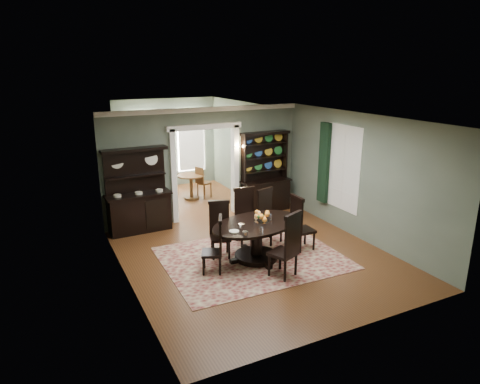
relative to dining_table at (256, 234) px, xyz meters
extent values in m
cube|color=brown|center=(0.05, 0.03, -0.58)|extent=(5.50, 6.00, 0.01)
cube|color=white|center=(0.05, 0.03, 2.42)|extent=(5.50, 6.00, 0.01)
cube|color=slate|center=(-2.70, 0.03, 0.92)|extent=(0.01, 6.00, 3.00)
cube|color=slate|center=(2.80, 0.03, 0.92)|extent=(0.01, 6.00, 3.00)
cube|color=slate|center=(0.05, -2.97, 0.92)|extent=(5.50, 0.01, 3.00)
cube|color=slate|center=(-1.78, 3.03, 0.92)|extent=(1.85, 0.01, 3.00)
cube|color=slate|center=(1.87, 3.03, 0.92)|extent=(1.85, 0.01, 3.00)
cube|color=slate|center=(0.05, 3.03, 2.17)|extent=(1.80, 0.01, 0.50)
cube|color=white|center=(0.05, 2.98, 2.36)|extent=(5.50, 0.10, 0.12)
cube|color=brown|center=(0.05, 4.78, -0.58)|extent=(3.50, 3.50, 0.01)
cube|color=white|center=(0.05, 4.78, 2.42)|extent=(3.50, 3.50, 0.01)
cube|color=slate|center=(-1.70, 4.78, 0.92)|extent=(0.01, 3.50, 3.00)
cube|color=slate|center=(1.80, 4.78, 0.92)|extent=(0.01, 3.50, 3.00)
cube|color=slate|center=(0.05, 6.53, 0.92)|extent=(3.50, 0.01, 3.00)
cube|color=white|center=(-0.80, 6.48, 0.97)|extent=(1.05, 0.06, 2.20)
cube|color=white|center=(0.90, 6.48, 0.97)|extent=(1.05, 0.06, 2.20)
cube|color=white|center=(-0.85, 3.03, 0.67)|extent=(0.14, 0.25, 2.50)
cube|color=white|center=(0.95, 3.03, 0.67)|extent=(0.14, 0.25, 2.50)
cube|color=white|center=(0.05, 3.03, 1.92)|extent=(2.08, 0.25, 0.14)
cube|color=white|center=(2.79, 0.63, 1.02)|extent=(0.02, 1.10, 2.00)
cube|color=white|center=(2.77, 0.63, 1.02)|extent=(0.01, 1.22, 2.12)
cube|color=black|center=(2.70, 1.31, 1.02)|extent=(0.10, 0.35, 2.10)
cube|color=#AC702D|center=(1.00, 2.95, 1.27)|extent=(0.08, 0.05, 0.18)
sphere|color=#FFD88C|center=(0.90, 2.80, 1.35)|extent=(0.07, 0.07, 0.07)
sphere|color=#FFD88C|center=(1.10, 2.80, 1.35)|extent=(0.07, 0.07, 0.07)
cube|color=maroon|center=(-0.06, 0.05, -0.57)|extent=(3.82, 3.00, 0.01)
ellipsoid|color=black|center=(0.00, 0.00, 0.22)|extent=(2.36, 1.78, 0.06)
cylinder|color=black|center=(0.00, 0.00, 0.19)|extent=(2.35, 2.35, 0.03)
cylinder|color=black|center=(0.00, 0.00, -0.16)|extent=(0.27, 0.27, 0.73)
cylinder|color=black|center=(0.00, 0.00, -0.52)|extent=(0.93, 0.93, 0.11)
cylinder|color=white|center=(0.07, -0.09, 0.28)|extent=(0.31, 0.31, 0.06)
cube|color=black|center=(-0.65, 0.44, -0.14)|extent=(0.54, 0.53, 0.06)
cube|color=black|center=(-0.59, 0.62, 0.24)|extent=(0.43, 0.17, 0.74)
cube|color=black|center=(-0.59, 0.62, 0.62)|extent=(0.47, 0.20, 0.08)
cylinder|color=black|center=(-0.86, 0.33, -0.36)|extent=(0.05, 0.05, 0.44)
cylinder|color=black|center=(-0.54, 0.23, -0.36)|extent=(0.05, 0.05, 0.44)
cylinder|color=black|center=(-0.76, 0.66, -0.36)|extent=(0.05, 0.05, 0.44)
cylinder|color=black|center=(-0.43, 0.56, -0.36)|extent=(0.05, 0.05, 0.44)
cube|color=black|center=(0.20, 0.84, -0.11)|extent=(0.53, 0.51, 0.06)
cube|color=black|center=(0.23, 1.04, 0.30)|extent=(0.47, 0.12, 0.79)
cube|color=black|center=(0.23, 1.04, 0.70)|extent=(0.51, 0.14, 0.08)
cylinder|color=black|center=(0.00, 0.68, -0.35)|extent=(0.05, 0.05, 0.47)
cylinder|color=black|center=(0.36, 0.63, -0.35)|extent=(0.05, 0.05, 0.47)
cylinder|color=black|center=(0.05, 1.04, -0.35)|extent=(0.05, 0.05, 0.47)
cylinder|color=black|center=(0.41, 0.99, -0.35)|extent=(0.05, 0.05, 0.47)
cube|color=black|center=(0.74, 0.66, -0.12)|extent=(0.57, 0.55, 0.06)
cube|color=black|center=(0.68, 0.85, 0.27)|extent=(0.45, 0.19, 0.77)
cube|color=black|center=(0.68, 0.85, 0.67)|extent=(0.49, 0.22, 0.08)
cylinder|color=black|center=(0.62, 0.43, -0.35)|extent=(0.05, 0.05, 0.46)
cylinder|color=black|center=(0.96, 0.54, -0.35)|extent=(0.05, 0.05, 0.46)
cylinder|color=black|center=(0.51, 0.77, -0.35)|extent=(0.05, 0.05, 0.46)
cylinder|color=black|center=(0.85, 0.88, -0.35)|extent=(0.05, 0.05, 0.46)
cube|color=black|center=(-1.10, -0.16, -0.16)|extent=(0.54, 0.55, 0.05)
cube|color=black|center=(-0.93, -0.23, 0.20)|extent=(0.22, 0.40, 0.71)
cube|color=black|center=(-0.93, -0.23, 0.57)|extent=(0.25, 0.44, 0.07)
cylinder|color=black|center=(-1.18, 0.06, -0.37)|extent=(0.05, 0.05, 0.42)
cylinder|color=black|center=(-1.32, -0.24, -0.37)|extent=(0.05, 0.05, 0.42)
cylinder|color=black|center=(-0.88, -0.07, -0.37)|extent=(0.05, 0.05, 0.42)
cylinder|color=black|center=(-1.02, -0.37, -0.37)|extent=(0.05, 0.05, 0.42)
cube|color=black|center=(1.20, -0.01, -0.12)|extent=(0.44, 0.46, 0.06)
cube|color=black|center=(1.01, -0.01, 0.27)|extent=(0.06, 0.46, 0.77)
cube|color=black|center=(1.01, -0.01, 0.67)|extent=(0.08, 0.50, 0.08)
cylinder|color=black|center=(1.38, -0.19, -0.35)|extent=(0.05, 0.05, 0.46)
cylinder|color=black|center=(1.39, 0.16, -0.35)|extent=(0.05, 0.05, 0.46)
cylinder|color=black|center=(1.02, -0.19, -0.35)|extent=(0.05, 0.05, 0.46)
cylinder|color=black|center=(1.03, 0.17, -0.35)|extent=(0.05, 0.05, 0.46)
cube|color=black|center=(0.10, -0.92, -0.09)|extent=(0.63, 0.62, 0.06)
cube|color=black|center=(0.18, -1.11, 0.33)|extent=(0.47, 0.24, 0.82)
cube|color=black|center=(0.18, -1.11, 0.75)|extent=(0.51, 0.28, 0.08)
cylinder|color=black|center=(0.20, -0.67, -0.34)|extent=(0.05, 0.05, 0.48)
cylinder|color=black|center=(-0.15, -0.82, -0.34)|extent=(0.05, 0.05, 0.48)
cylinder|color=black|center=(0.35, -1.02, -0.34)|extent=(0.05, 0.05, 0.48)
cylinder|color=black|center=(0.00, -1.17, -0.34)|extent=(0.05, 0.05, 0.48)
cube|color=black|center=(-1.85, 2.74, -0.11)|extent=(1.53, 0.57, 0.94)
cube|color=black|center=(-1.85, 2.74, 0.38)|extent=(1.62, 0.62, 0.05)
cube|color=black|center=(-1.85, 2.95, 0.95)|extent=(1.51, 0.13, 1.11)
cube|color=black|center=(-1.85, 2.86, 0.84)|extent=(1.47, 0.31, 0.04)
cube|color=black|center=(-1.85, 2.84, 1.50)|extent=(1.61, 0.38, 0.08)
cube|color=black|center=(1.78, 2.74, -0.14)|extent=(1.38, 0.53, 0.88)
cube|color=black|center=(1.78, 2.74, 0.31)|extent=(1.48, 0.58, 0.04)
cube|color=black|center=(1.78, 2.93, 0.98)|extent=(1.36, 0.10, 1.32)
cube|color=black|center=(1.12, 2.83, 0.98)|extent=(0.06, 0.25, 1.36)
cube|color=black|center=(2.44, 2.83, 0.98)|extent=(0.06, 0.25, 1.36)
cube|color=black|center=(1.78, 2.81, 1.66)|extent=(1.47, 0.36, 0.08)
cube|color=black|center=(1.78, 2.83, 0.59)|extent=(1.37, 0.30, 0.03)
cube|color=black|center=(1.78, 2.83, 0.98)|extent=(1.37, 0.30, 0.03)
cube|color=black|center=(1.78, 2.83, 1.37)|extent=(1.37, 0.30, 0.03)
cylinder|color=brown|center=(0.25, 4.75, 0.18)|extent=(0.84, 0.84, 0.04)
cylinder|color=brown|center=(0.25, 4.75, -0.19)|extent=(0.11, 0.11, 0.74)
cylinder|color=brown|center=(0.25, 4.75, -0.55)|extent=(0.46, 0.46, 0.06)
cylinder|color=brown|center=(-0.68, 4.77, -0.18)|extent=(0.36, 0.36, 0.04)
cube|color=brown|center=(-0.52, 4.79, 0.05)|extent=(0.06, 0.32, 0.45)
cylinder|color=brown|center=(-0.82, 4.89, -0.38)|extent=(0.03, 0.03, 0.40)
cylinder|color=brown|center=(-0.80, 4.63, -0.38)|extent=(0.03, 0.03, 0.40)
cylinder|color=brown|center=(-0.57, 4.91, -0.38)|extent=(0.03, 0.03, 0.40)
cylinder|color=brown|center=(-0.55, 4.66, -0.38)|extent=(0.03, 0.03, 0.40)
cylinder|color=brown|center=(0.68, 4.72, -0.10)|extent=(0.42, 0.42, 0.04)
cube|color=brown|center=(0.50, 4.65, 0.16)|extent=(0.16, 0.37, 0.53)
cylinder|color=brown|center=(0.87, 4.63, -0.34)|extent=(0.04, 0.04, 0.48)
cylinder|color=brown|center=(0.77, 4.91, -0.34)|extent=(0.04, 0.04, 0.48)
cylinder|color=brown|center=(0.59, 4.53, -0.34)|extent=(0.04, 0.04, 0.48)
cylinder|color=brown|center=(0.49, 4.81, -0.34)|extent=(0.04, 0.04, 0.48)
camera|label=1|loc=(-4.08, -7.47, 3.45)|focal=32.00mm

